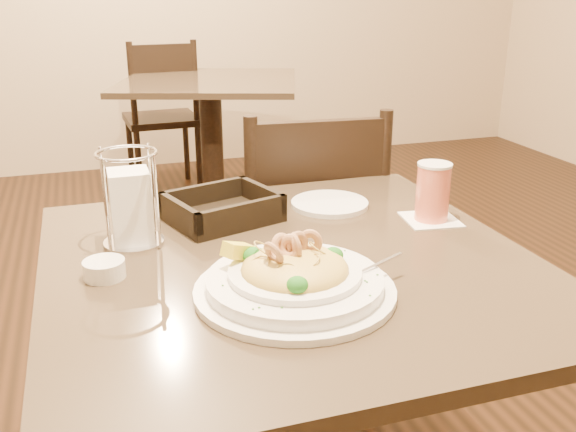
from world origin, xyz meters
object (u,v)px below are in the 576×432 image
object	(u,v)px
dining_chair_far	(162,113)
bread_basket	(223,211)
butter_ramekin	(104,269)
background_table	(211,124)
dining_chair_near	(306,250)
drink_glass	(433,192)
napkin_caddy	(131,205)
side_plate	(330,204)
pasta_bowl	(294,277)
main_table	(291,369)

from	to	relation	value
dining_chair_far	bread_basket	bearing A→B (deg)	82.91
dining_chair_far	butter_ramekin	distance (m)	2.85
background_table	dining_chair_near	xyz separation A→B (m)	(-0.07, -1.74, -0.02)
bread_basket	butter_ramekin	bearing A→B (deg)	-139.88
drink_glass	napkin_caddy	size ratio (longest dim) A/B	0.68
dining_chair_near	dining_chair_far	size ratio (longest dim) A/B	1.00
dining_chair_near	dining_chair_far	world-z (taller)	same
dining_chair_near	dining_chair_far	distance (m)	2.23
dining_chair_near	side_plate	world-z (taller)	dining_chair_near
pasta_bowl	bread_basket	xyz separation A→B (m)	(-0.04, 0.38, -0.01)
background_table	drink_glass	world-z (taller)	drink_glass
bread_basket	main_table	bearing A→B (deg)	-73.07
pasta_bowl	napkin_caddy	xyz separation A→B (m)	(-0.23, 0.31, 0.05)
dining_chair_far	napkin_caddy	bearing A→B (deg)	78.85
bread_basket	side_plate	distance (m)	0.26
drink_glass	dining_chair_near	bearing A→B (deg)	102.33
main_table	dining_chair_far	world-z (taller)	dining_chair_far
napkin_caddy	drink_glass	bearing A→B (deg)	-6.00
drink_glass	bread_basket	world-z (taller)	drink_glass
background_table	pasta_bowl	bearing A→B (deg)	-98.13
dining_chair_near	side_plate	distance (m)	0.44
dining_chair_near	napkin_caddy	xyz separation A→B (m)	(-0.52, -0.43, 0.34)
bread_basket	side_plate	bearing A→B (deg)	3.06
background_table	napkin_caddy	xyz separation A→B (m)	(-0.59, -2.17, 0.32)
main_table	napkin_caddy	xyz separation A→B (m)	(-0.27, 0.17, 0.32)
dining_chair_far	side_plate	distance (m)	2.59
main_table	pasta_bowl	distance (m)	0.30
main_table	pasta_bowl	world-z (taller)	pasta_bowl
main_table	drink_glass	world-z (taller)	drink_glass
bread_basket	background_table	bearing A→B (deg)	79.45
dining_chair_far	butter_ramekin	xyz separation A→B (m)	(-0.45, -2.81, 0.28)
background_table	dining_chair_far	xyz separation A→B (m)	(-0.20, 0.49, -0.02)
side_plate	background_table	bearing A→B (deg)	86.27
dining_chair_near	pasta_bowl	xyz separation A→B (m)	(-0.28, -0.74, 0.29)
pasta_bowl	side_plate	bearing A→B (deg)	61.11
napkin_caddy	side_plate	xyz separation A→B (m)	(0.45, 0.09, -0.08)
pasta_bowl	butter_ramekin	world-z (taller)	pasta_bowl
main_table	dining_chair_near	world-z (taller)	dining_chair_near
drink_glass	bread_basket	distance (m)	0.45
dining_chair_far	napkin_caddy	xyz separation A→B (m)	(-0.39, -2.66, 0.34)
drink_glass	bread_basket	bearing A→B (deg)	161.83
main_table	side_plate	bearing A→B (deg)	55.57
main_table	bread_basket	distance (m)	0.37
main_table	dining_chair_far	distance (m)	2.84
dining_chair_near	butter_ramekin	size ratio (longest dim) A/B	12.77
napkin_caddy	side_plate	bearing A→B (deg)	11.14
background_table	dining_chair_far	bearing A→B (deg)	112.08
main_table	background_table	size ratio (longest dim) A/B	0.79
dining_chair_far	side_plate	size ratio (longest dim) A/B	5.23
main_table	background_table	distance (m)	2.36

